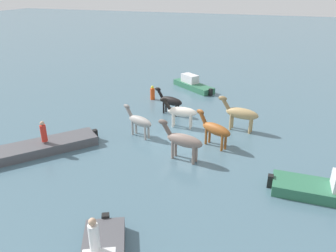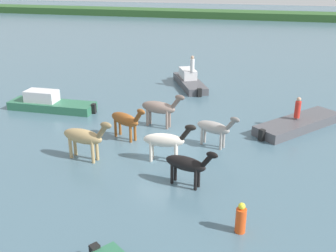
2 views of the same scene
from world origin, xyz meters
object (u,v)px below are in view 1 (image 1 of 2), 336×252
at_px(person_helmsman_aft, 94,236).
at_px(buoy_channel_marker, 153,93).
at_px(horse_rear_stallion, 183,140).
at_px(boat_motor_center, 193,85).
at_px(horse_dun_straggler, 170,101).
at_px(horse_gray_outer, 181,112).
at_px(person_boatman_standing, 43,132).
at_px(horse_dark_mare, 215,129).
at_px(horse_pinto_flank, 139,121).
at_px(boat_dinghy_port, 44,148).
at_px(horse_chestnut_trailing, 240,113).

relative_size(person_helmsman_aft, buoy_channel_marker, 1.04).
relative_size(horse_rear_stallion, boat_motor_center, 0.63).
distance_m(boat_motor_center, buoy_channel_marker, 4.50).
xyz_separation_m(horse_dun_straggler, person_helmsman_aft, (-2.51, 14.23, 0.77)).
xyz_separation_m(horse_gray_outer, person_boatman_standing, (6.06, 5.70, 0.13)).
bearing_deg(horse_dark_mare, horse_rear_stallion, 86.72).
bearing_deg(horse_pinto_flank, boat_motor_center, -70.56).
height_order(horse_dun_straggler, boat_dinghy_port, horse_dun_straggler).
height_order(horse_pinto_flank, boat_dinghy_port, horse_pinto_flank).
distance_m(horse_pinto_flank, boat_motor_center, 10.57).
height_order(horse_rear_stallion, buoy_channel_marker, horse_rear_stallion).
distance_m(horse_chestnut_trailing, horse_dun_straggler, 5.21).
bearing_deg(boat_dinghy_port, buoy_channel_marker, -152.70).
xyz_separation_m(horse_pinto_flank, horse_dun_straggler, (-0.55, -4.10, -0.01)).
xyz_separation_m(horse_dark_mare, horse_pinto_flank, (4.58, 0.19, -0.07)).
bearing_deg(boat_dinghy_port, horse_rear_stallion, 142.94).
bearing_deg(horse_chestnut_trailing, horse_pinto_flank, 38.07).
bearing_deg(horse_gray_outer, horse_pinto_flank, 43.60).
bearing_deg(person_boatman_standing, horse_chestnut_trailing, -146.52).
bearing_deg(buoy_channel_marker, horse_dun_straggler, 132.70).
relative_size(horse_pinto_flank, boat_dinghy_port, 0.42).
bearing_deg(horse_rear_stallion, buoy_channel_marker, -47.57).
bearing_deg(horse_gray_outer, person_helmsman_aft, 90.76).
height_order(horse_chestnut_trailing, boat_dinghy_port, horse_chestnut_trailing).
xyz_separation_m(horse_dun_straggler, boat_dinghy_port, (4.79, 7.64, -0.80)).
xyz_separation_m(horse_rear_stallion, horse_chestnut_trailing, (-2.29, -4.80, 0.02)).
distance_m(horse_dark_mare, horse_pinto_flank, 4.58).
distance_m(horse_rear_stallion, horse_chestnut_trailing, 5.32).
relative_size(horse_rear_stallion, horse_chestnut_trailing, 0.98).
relative_size(horse_rear_stallion, person_boatman_standing, 2.22).
xyz_separation_m(boat_dinghy_port, boat_motor_center, (-4.70, -14.07, 0.12)).
height_order(horse_pinto_flank, horse_chestnut_trailing, horse_chestnut_trailing).
bearing_deg(horse_chestnut_trailing, boat_motor_center, -45.22).
bearing_deg(horse_pinto_flank, horse_chestnut_trailing, -130.73).
distance_m(horse_gray_outer, horse_dun_straggler, 2.39).
height_order(horse_dark_mare, person_helmsman_aft, person_helmsman_aft).
bearing_deg(person_helmsman_aft, horse_chestnut_trailing, -101.08).
bearing_deg(buoy_channel_marker, horse_rear_stallion, 120.97).
xyz_separation_m(horse_dun_straggler, buoy_channel_marker, (2.36, -2.56, -0.48)).
height_order(horse_dun_straggler, person_helmsman_aft, person_helmsman_aft).
bearing_deg(person_boatman_standing, horse_dun_straggler, -121.41).
relative_size(horse_gray_outer, horse_dun_straggler, 1.06).
height_order(horse_gray_outer, horse_chestnut_trailing, horse_chestnut_trailing).
relative_size(boat_motor_center, person_boatman_standing, 3.54).
height_order(horse_dark_mare, boat_dinghy_port, horse_dark_mare).
distance_m(horse_rear_stallion, horse_pinto_flank, 3.83).
bearing_deg(person_helmsman_aft, horse_dark_mare, -98.36).
xyz_separation_m(horse_gray_outer, person_helmsman_aft, (-1.12, 12.30, 0.71)).
bearing_deg(person_boatman_standing, boat_motor_center, -108.01).
bearing_deg(person_helmsman_aft, boat_dinghy_port, -42.08).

